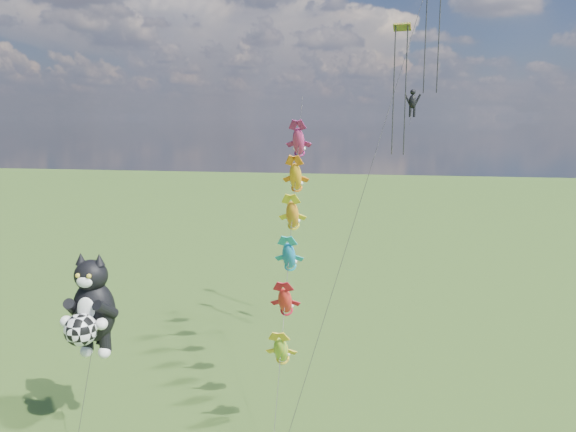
# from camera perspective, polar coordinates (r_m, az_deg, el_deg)

# --- Properties ---
(ground) EXTENTS (300.00, 300.00, 0.00)m
(ground) POSITION_cam_1_polar(r_m,az_deg,el_deg) (38.33, -24.38, -18.24)
(ground) COLOR #204010
(cat_kite_rig) EXTENTS (2.66, 4.13, 10.44)m
(cat_kite_rig) POSITION_cam_1_polar(r_m,az_deg,el_deg) (32.31, -19.40, -8.79)
(cat_kite_rig) COLOR brown
(cat_kite_rig) RESTS_ON ground
(fish_windsock_rig) EXTENTS (1.38, 15.95, 19.05)m
(fish_windsock_rig) POSITION_cam_1_polar(r_m,az_deg,el_deg) (33.11, 0.27, -2.00)
(fish_windsock_rig) COLOR brown
(fish_windsock_rig) RESTS_ON ground
(parafoil_rig) EXTENTS (8.51, 15.96, 27.75)m
(parafoil_rig) POSITION_cam_1_polar(r_m,az_deg,el_deg) (37.74, 12.47, 13.05)
(parafoil_rig) COLOR brown
(parafoil_rig) RESTS_ON ground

